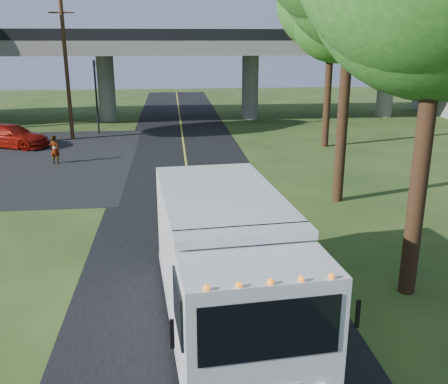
{
  "coord_description": "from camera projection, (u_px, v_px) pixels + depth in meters",
  "views": [
    {
      "loc": [
        -0.72,
        -10.62,
        6.59
      ],
      "look_at": [
        0.98,
        5.52,
        1.6
      ],
      "focal_mm": 40.0,
      "sensor_mm": 36.0,
      "label": 1
    }
  ],
  "objects": [
    {
      "name": "traffic_signal",
      "position": [
        96.0,
        89.0,
        35.28
      ],
      "size": [
        0.18,
        0.22,
        5.2
      ],
      "color": "black",
      "rests_on": "ground"
    },
    {
      "name": "lane_line",
      "position": [
        191.0,
        197.0,
        21.6
      ],
      "size": [
        0.12,
        90.0,
        0.01
      ],
      "primitive_type": "cube",
      "color": "gold",
      "rests_on": "road"
    },
    {
      "name": "step_van",
      "position": [
        227.0,
        261.0,
        11.42
      ],
      "size": [
        3.38,
        7.7,
        3.15
      ],
      "rotation": [
        0.0,
        0.0,
        0.09
      ],
      "color": "silver",
      "rests_on": "ground"
    },
    {
      "name": "red_sedan",
      "position": [
        12.0,
        136.0,
        31.51
      ],
      "size": [
        5.29,
        3.62,
        1.42
      ],
      "primitive_type": "imported",
      "rotation": [
        0.0,
        0.0,
        1.2
      ],
      "color": "#951209",
      "rests_on": "ground"
    },
    {
      "name": "overpass",
      "position": [
        179.0,
        65.0,
        41.18
      ],
      "size": [
        54.0,
        10.0,
        7.3
      ],
      "color": "slate",
      "rests_on": "ground"
    },
    {
      "name": "tree_right_far",
      "position": [
        337.0,
        9.0,
        29.44
      ],
      "size": [
        5.77,
        5.67,
        10.99
      ],
      "color": "#382314",
      "rests_on": "ground"
    },
    {
      "name": "road",
      "position": [
        191.0,
        198.0,
        21.6
      ],
      "size": [
        7.0,
        90.0,
        0.02
      ],
      "primitive_type": "cube",
      "color": "black",
      "rests_on": "ground"
    },
    {
      "name": "pedestrian",
      "position": [
        55.0,
        150.0,
        27.32
      ],
      "size": [
        0.67,
        0.55,
        1.57
      ],
      "primitive_type": "imported",
      "rotation": [
        0.0,
        0.0,
        2.79
      ],
      "color": "gray",
      "rests_on": "ground"
    },
    {
      "name": "utility_pole",
      "position": [
        67.0,
        71.0,
        32.81
      ],
      "size": [
        1.6,
        0.26,
        9.0
      ],
      "color": "#472D19",
      "rests_on": "ground"
    },
    {
      "name": "ground",
      "position": [
        208.0,
        323.0,
        12.1
      ],
      "size": [
        120.0,
        120.0,
        0.0
      ],
      "primitive_type": "plane",
      "color": "#294418",
      "rests_on": "ground"
    }
  ]
}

